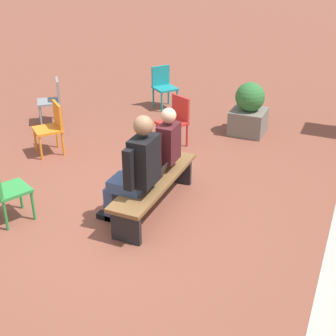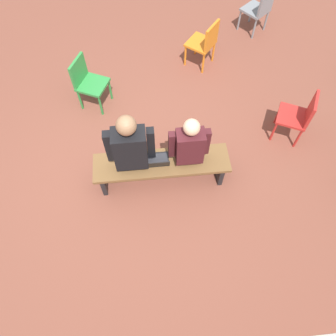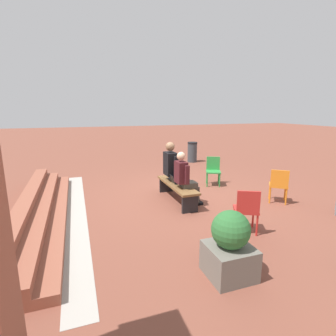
# 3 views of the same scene
# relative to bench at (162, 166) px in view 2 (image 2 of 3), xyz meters

# --- Properties ---
(ground_plane) EXTENTS (60.00, 60.00, 0.00)m
(ground_plane) POSITION_rel_bench_xyz_m (0.33, -0.26, -0.35)
(ground_plane) COLOR brown
(bench) EXTENTS (1.80, 0.44, 0.45)m
(bench) POSITION_rel_bench_xyz_m (0.00, 0.00, 0.00)
(bench) COLOR brown
(bench) RESTS_ON ground
(person_student) EXTENTS (0.51, 0.65, 1.29)m
(person_student) POSITION_rel_bench_xyz_m (-0.35, -0.06, 0.34)
(person_student) COLOR #4C473D
(person_student) RESTS_ON ground
(person_adult) EXTENTS (0.60, 0.76, 1.44)m
(person_adult) POSITION_rel_bench_xyz_m (0.37, -0.07, 0.40)
(person_adult) COLOR #384C75
(person_adult) RESTS_ON ground
(laptop) EXTENTS (0.32, 0.29, 0.21)m
(laptop) POSITION_rel_bench_xyz_m (0.06, 0.01, 0.15)
(laptop) COLOR black
(laptop) RESTS_ON bench
(plastic_chair_far_right) EXTENTS (0.56, 0.56, 0.84)m
(plastic_chair_far_right) POSITION_rel_bench_xyz_m (1.00, -1.57, 0.13)
(plastic_chair_far_right) COLOR #2D893D
(plastic_chair_far_right) RESTS_ON ground
(plastic_chair_by_pillar) EXTENTS (0.59, 0.59, 0.84)m
(plastic_chair_by_pillar) POSITION_rel_bench_xyz_m (-0.94, -2.28, 0.13)
(plastic_chair_by_pillar) COLOR orange
(plastic_chair_by_pillar) RESTS_ON ground
(plastic_chair_near_bench_right) EXTENTS (0.56, 0.56, 0.84)m
(plastic_chair_near_bench_right) POSITION_rel_bench_xyz_m (-2.03, -0.57, 0.13)
(plastic_chair_near_bench_right) COLOR red
(plastic_chair_near_bench_right) RESTS_ON ground
(plastic_chair_foreground) EXTENTS (0.59, 0.59, 0.84)m
(plastic_chair_foreground) POSITION_rel_bench_xyz_m (-2.07, -3.09, 0.13)
(plastic_chair_foreground) COLOR gray
(plastic_chair_foreground) RESTS_ON ground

